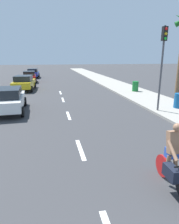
{
  "coord_description": "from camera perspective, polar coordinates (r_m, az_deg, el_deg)",
  "views": [
    {
      "loc": [
        -1.04,
        0.51,
        3.43
      ],
      "look_at": [
        0.63,
        8.83,
        1.1
      ],
      "focal_mm": 32.12,
      "sensor_mm": 36.0,
      "label": 1
    }
  ],
  "objects": [
    {
      "name": "parked_car_red",
      "position": [
        29.57,
        -16.74,
        9.69
      ],
      "size": [
        2.03,
        4.05,
        1.57
      ],
      "rotation": [
        0.0,
        0.0,
        0.06
      ],
      "color": "red",
      "rests_on": "ground"
    },
    {
      "name": "lane_stripe_2",
      "position": [
        7.85,
        -2.59,
        -10.57
      ],
      "size": [
        0.16,
        1.8,
        0.01
      ],
      "primitive_type": "cube",
      "color": "white",
      "rests_on": "ground"
    },
    {
      "name": "parked_car_white",
      "position": [
        13.8,
        -22.17,
        3.39
      ],
      "size": [
        2.18,
        4.42,
        1.57
      ],
      "rotation": [
        0.0,
        0.0,
        0.05
      ],
      "color": "white",
      "rests_on": "ground"
    },
    {
      "name": "parked_car_yellow",
      "position": [
        22.58,
        -18.14,
        8.02
      ],
      "size": [
        2.23,
        4.52,
        1.57
      ],
      "rotation": [
        0.0,
        0.0,
        -0.05
      ],
      "color": "gold",
      "rests_on": "ground"
    },
    {
      "name": "ground_plane",
      "position": [
        19.82,
        -8.19,
        5.23
      ],
      "size": [
        160.0,
        160.0,
        0.0
      ],
      "primitive_type": "plane",
      "color": "#38383A"
    },
    {
      "name": "traffic_signal",
      "position": [
        13.18,
        20.14,
        15.22
      ],
      "size": [
        0.28,
        0.33,
        5.2
      ],
      "color": "#4C4C51",
      "rests_on": "ground"
    },
    {
      "name": "lane_stripe_3",
      "position": [
        12.24,
        -6.0,
        -0.99
      ],
      "size": [
        0.16,
        1.8,
        0.01
      ],
      "primitive_type": "cube",
      "color": "white",
      "rests_on": "ground"
    },
    {
      "name": "trash_bin_near",
      "position": [
        14.65,
        24.04,
        2.97
      ],
      "size": [
        0.6,
        0.6,
        0.97
      ],
      "primitive_type": "cylinder",
      "color": "#14518C",
      "rests_on": "sidewalk_strip"
    },
    {
      "name": "lane_stripe_4",
      "position": [
        16.83,
        -7.56,
        3.47
      ],
      "size": [
        0.16,
        1.8,
        0.01
      ],
      "primitive_type": "cube",
      "color": "white",
      "rests_on": "ground"
    },
    {
      "name": "trash_bin_far",
      "position": [
        20.6,
        12.91,
        7.16
      ],
      "size": [
        0.6,
        0.6,
        0.98
      ],
      "primitive_type": "cylinder",
      "color": "#19722D",
      "rests_on": "sidewalk_strip"
    },
    {
      "name": "lane_stripe_5",
      "position": [
        20.27,
        -8.27,
        5.46
      ],
      "size": [
        0.16,
        1.8,
        0.01
      ],
      "primitive_type": "cube",
      "color": "white",
      "rests_on": "ground"
    },
    {
      "name": "cyclist",
      "position": [
        5.83,
        22.69,
        -12.46
      ],
      "size": [
        0.62,
        1.71,
        1.82
      ],
      "rotation": [
        0.0,
        0.0,
        3.12
      ],
      "color": "black",
      "rests_on": "ground"
    },
    {
      "name": "sidewalk_strip",
      "position": [
        23.22,
        9.36,
        6.83
      ],
      "size": [
        3.6,
        80.0,
        0.14
      ],
      "primitive_type": "cube",
      "color": "#9E998E",
      "rests_on": "ground"
    },
    {
      "name": "parked_car_blue",
      "position": [
        35.75,
        -15.77,
        10.64
      ],
      "size": [
        2.0,
        4.15,
        1.57
      ],
      "rotation": [
        0.0,
        0.0,
        -0.03
      ],
      "color": "#1E389E",
      "rests_on": "ground"
    }
  ]
}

